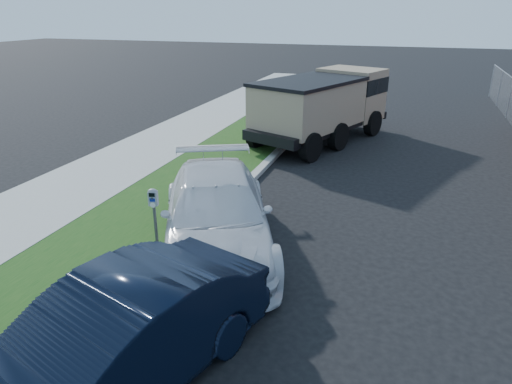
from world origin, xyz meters
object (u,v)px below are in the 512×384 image
(dump_truck, at_px, (325,103))
(parking_meter, at_px, (154,206))
(navy_sedan, at_px, (111,346))
(white_wagon, at_px, (217,211))

(dump_truck, bearing_deg, parking_meter, -77.16)
(dump_truck, bearing_deg, navy_sedan, -69.28)
(parking_meter, distance_m, white_wagon, 1.35)
(white_wagon, height_order, navy_sedan, white_wagon)
(parking_meter, xyz_separation_m, white_wagon, (0.99, 0.85, -0.33))
(parking_meter, distance_m, navy_sedan, 3.68)
(navy_sedan, distance_m, dump_truck, 13.47)
(parking_meter, distance_m, dump_truck, 10.17)
(dump_truck, bearing_deg, white_wagon, -71.87)
(white_wagon, bearing_deg, dump_truck, 61.62)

